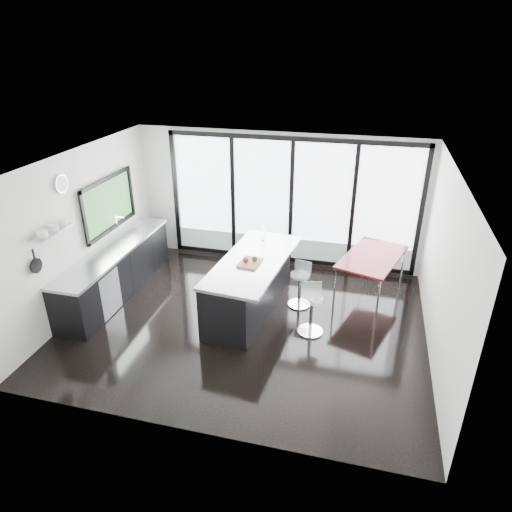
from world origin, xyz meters
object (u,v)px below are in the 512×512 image
(bar_stool_far, at_px, (300,290))
(island, at_px, (249,284))
(red_table, at_px, (370,276))
(bar_stool_near, at_px, (311,315))

(bar_stool_far, bearing_deg, island, -147.24)
(red_table, bearing_deg, island, -154.10)
(bar_stool_near, relative_size, bar_stool_far, 1.04)
(island, bearing_deg, bar_stool_far, 21.84)
(island, xyz_separation_m, red_table, (2.08, 1.01, -0.10))
(bar_stool_far, bearing_deg, bar_stool_near, -56.94)
(island, xyz_separation_m, bar_stool_far, (0.86, 0.34, -0.19))
(island, height_order, bar_stool_near, island)
(island, bearing_deg, bar_stool_near, -20.86)
(bar_stool_near, distance_m, red_table, 1.72)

